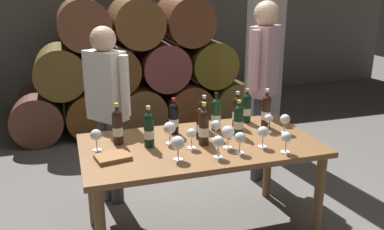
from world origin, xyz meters
The scene contains 30 objects.
cellar_back_wall centered at (0.00, 4.20, 1.40)m, with size 10.00×0.24×2.80m, color gray.
barrel_stack centered at (0.00, 2.60, 0.75)m, with size 3.12×0.90×1.69m.
stone_pillar centered at (1.30, 1.60, 1.30)m, with size 0.32×0.32×2.60m, color gray.
dining_table centered at (0.00, 0.00, 0.67)m, with size 1.70×0.90×0.76m.
wine_bottle_0 centered at (0.20, 0.22, 0.89)m, with size 0.07×0.07×0.30m.
wine_bottle_1 centered at (0.32, 0.05, 0.88)m, with size 0.07×0.07×0.28m.
wine_bottle_2 centered at (-0.37, 0.04, 0.89)m, with size 0.07×0.07×0.30m.
wine_bottle_3 centered at (-0.13, 0.25, 0.88)m, with size 0.07×0.07×0.28m.
wine_bottle_4 centered at (0.11, 0.25, 0.88)m, with size 0.07×0.07×0.28m.
wine_bottle_5 centered at (0.03, 0.08, 0.88)m, with size 0.07×0.07×0.28m.
wine_bottle_6 centered at (0.40, 0.26, 0.88)m, with size 0.07×0.07×0.29m.
wine_bottle_7 centered at (0.61, 0.17, 0.90)m, with size 0.07×0.07×0.32m.
wine_bottle_8 centered at (0.51, 0.33, 0.88)m, with size 0.07×0.07×0.28m.
wine_bottle_9 centered at (-0.57, 0.16, 0.89)m, with size 0.07×0.07×0.30m.
wine_bottle_10 centered at (0.01, -0.04, 0.89)m, with size 0.07×0.07×0.31m.
wine_glass_0 centered at (0.50, -0.34, 0.87)m, with size 0.07×0.07×0.15m.
wine_glass_1 centered at (-0.09, -0.08, 0.86)m, with size 0.07×0.07×0.15m.
wine_glass_2 centered at (0.13, 0.03, 0.87)m, with size 0.07×0.07×0.15m.
wine_glass_3 centered at (-0.23, -0.24, 0.88)m, with size 0.09×0.09×0.16m.
wine_glass_4 centered at (-0.21, 0.06, 0.87)m, with size 0.09×0.09×0.16m.
wine_glass_5 centered at (0.20, -0.26, 0.87)m, with size 0.08×0.08×0.15m.
wine_glass_6 centered at (0.39, -0.20, 0.87)m, with size 0.08×0.08×0.15m.
wine_glass_7 centered at (0.16, -0.14, 0.87)m, with size 0.09×0.09×0.16m.
wine_glass_8 centered at (0.03, -0.28, 0.87)m, with size 0.08×0.08×0.15m.
wine_glass_9 centered at (-0.73, 0.08, 0.87)m, with size 0.08×0.08×0.15m.
wine_glass_10 centered at (0.58, 0.06, 0.86)m, with size 0.07×0.07×0.14m.
wine_glass_11 centered at (0.68, 0.00, 0.87)m, with size 0.08×0.08×0.15m.
tasting_notebook centered at (-0.64, -0.10, 0.77)m, with size 0.22×0.16×0.03m, color #936038.
sommelier_presenting centered at (0.87, 0.75, 1.04)m, with size 0.39×0.35×1.72m.
taster_seated_left centered at (-0.58, 0.72, 0.92)m, with size 0.34×0.40×1.54m.
Camera 1 is at (-0.89, -2.65, 1.88)m, focal length 38.78 mm.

